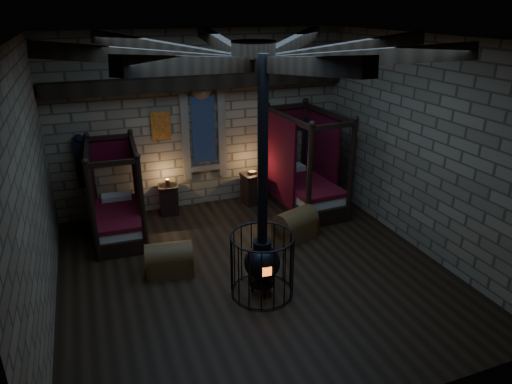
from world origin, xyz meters
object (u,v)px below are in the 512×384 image
object	(u,v)px
bed_left	(119,214)
trunk_left	(169,260)
trunk_right	(295,225)
bed_right	(303,184)
stove	(262,260)

from	to	relation	value
bed_left	trunk_left	bearing A→B (deg)	-66.80
bed_left	trunk_left	size ratio (longest dim) A/B	2.19
trunk_left	trunk_right	distance (m)	2.83
bed_right	trunk_right	xyz separation A→B (m)	(-0.90, -1.45, -0.29)
trunk_left	trunk_right	size ratio (longest dim) A/B	0.89
trunk_left	stove	xyz separation A→B (m)	(1.39, -1.21, 0.38)
bed_right	trunk_left	world-z (taller)	bed_right
bed_right	trunk_left	distance (m)	4.16
bed_left	stove	bearing A→B (deg)	-53.47
trunk_left	bed_left	bearing A→B (deg)	118.89
bed_left	trunk_left	xyz separation A→B (m)	(0.72, -1.90, -0.22)
bed_right	bed_left	bearing A→B (deg)	176.58
bed_left	trunk_right	distance (m)	3.82
bed_right	trunk_right	distance (m)	1.73
stove	bed_right	bearing A→B (deg)	58.98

